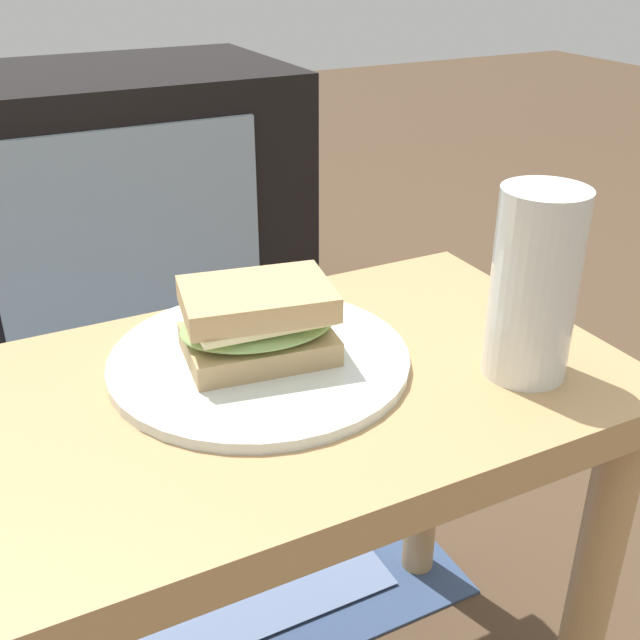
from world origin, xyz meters
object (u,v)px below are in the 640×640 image
tv_cabinet (42,233)px  beer_glass (533,289)px  sandwich_front (258,322)px  plate (259,360)px

tv_cabinet → beer_glass: 1.09m
tv_cabinet → sandwich_front: (0.07, -0.91, 0.21)m
tv_cabinet → beer_glass: bearing=-75.4°
tv_cabinet → plate: size_ratio=3.60×
sandwich_front → beer_glass: (0.20, -0.12, 0.04)m
plate → beer_glass: beer_glass is taller
tv_cabinet → sandwich_front: 0.94m
plate → sandwich_front: bearing=-135.0°
beer_glass → tv_cabinet: bearing=104.6°
tv_cabinet → beer_glass: size_ratio=5.79×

